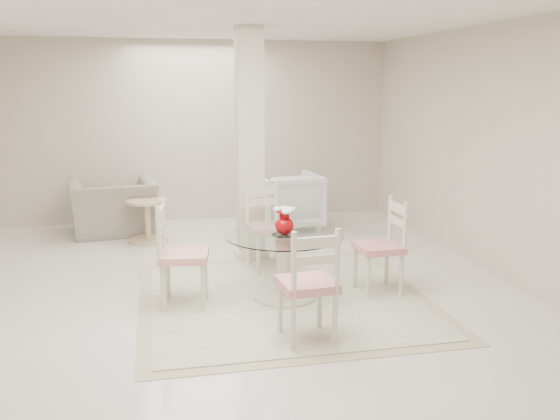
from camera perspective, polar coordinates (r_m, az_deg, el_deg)
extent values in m
plane|color=white|center=(5.95, -5.59, -8.25)|extent=(7.00, 7.00, 0.00)
cube|color=beige|center=(9.10, -8.31, 7.47)|extent=(6.00, 0.02, 2.70)
cube|color=beige|center=(2.25, 4.00, -6.39)|extent=(6.00, 0.02, 2.70)
cube|color=beige|center=(6.65, 20.88, 5.15)|extent=(0.02, 7.00, 2.70)
cube|color=white|center=(5.62, -6.18, 18.54)|extent=(6.00, 7.00, 0.02)
cube|color=beige|center=(6.97, -2.94, 6.21)|extent=(0.30, 0.30, 2.70)
cube|color=tan|center=(5.84, 0.41, -8.56)|extent=(2.77, 2.77, 0.01)
cube|color=beige|center=(5.84, 0.41, -8.49)|extent=(2.54, 2.54, 0.01)
cylinder|color=beige|center=(5.83, 0.41, -8.39)|extent=(0.59, 0.59, 0.04)
cylinder|color=beige|center=(5.73, 0.42, -5.41)|extent=(0.15, 0.15, 0.61)
cylinder|color=beige|center=(5.65, 0.42, -2.59)|extent=(0.24, 0.24, 0.02)
cylinder|color=white|center=(5.64, 0.42, -2.42)|extent=(1.13, 1.13, 0.01)
ellipsoid|color=#9F0409|center=(5.62, 0.43, -1.53)|extent=(0.18, 0.18, 0.17)
cylinder|color=#9F0409|center=(5.60, 0.43, -0.48)|extent=(0.10, 0.10, 0.05)
cylinder|color=#9F0409|center=(5.59, 0.43, -0.13)|extent=(0.16, 0.16, 0.02)
ellipsoid|color=white|center=(5.59, 0.43, 0.12)|extent=(0.10, 0.10, 0.05)
ellipsoid|color=white|center=(5.62, 0.93, 0.04)|extent=(0.10, 0.10, 0.05)
ellipsoid|color=white|center=(5.61, -0.14, 0.06)|extent=(0.10, 0.10, 0.05)
ellipsoid|color=white|center=(5.54, 0.65, -0.19)|extent=(0.10, 0.10, 0.05)
ellipsoid|color=white|center=(5.56, 0.96, 0.00)|extent=(0.10, 0.10, 0.05)
cylinder|color=beige|center=(6.10, 7.25, -5.58)|extent=(0.04, 0.04, 0.44)
cylinder|color=beige|center=(5.80, 8.49, -6.57)|extent=(0.04, 0.04, 0.44)
cylinder|color=beige|center=(6.23, 10.22, -5.30)|extent=(0.04, 0.04, 0.44)
cylinder|color=beige|center=(5.93, 11.59, -6.25)|extent=(0.04, 0.04, 0.44)
cube|color=red|center=(5.94, 9.47, -3.58)|extent=(0.44, 0.44, 0.07)
cube|color=beige|center=(5.94, 11.27, -0.46)|extent=(0.06, 0.38, 0.52)
cylinder|color=beige|center=(6.44, -2.10, -4.49)|extent=(0.04, 0.04, 0.45)
cylinder|color=beige|center=(6.56, 0.81, -4.18)|extent=(0.04, 0.04, 0.45)
cylinder|color=beige|center=(6.76, -3.07, -3.69)|extent=(0.04, 0.04, 0.45)
cylinder|color=beige|center=(6.87, -0.28, -3.41)|extent=(0.04, 0.04, 0.45)
cube|color=#B41D13|center=(6.59, -1.17, -1.77)|extent=(0.49, 0.49, 0.07)
cube|color=beige|center=(6.70, -1.75, 1.32)|extent=(0.39, 0.10, 0.53)
cylinder|color=beige|center=(5.48, -7.39, -7.53)|extent=(0.04, 0.04, 0.46)
cylinder|color=beige|center=(5.82, -7.19, -6.34)|extent=(0.04, 0.04, 0.46)
cylinder|color=beige|center=(5.52, -11.16, -7.54)|extent=(0.04, 0.04, 0.46)
cylinder|color=beige|center=(5.86, -10.74, -6.36)|extent=(0.04, 0.04, 0.46)
cube|color=red|center=(5.59, -9.21, -4.35)|extent=(0.50, 0.50, 0.07)
cube|color=beige|center=(5.52, -11.40, -1.02)|extent=(0.10, 0.40, 0.54)
cylinder|color=beige|center=(5.10, 3.83, -9.05)|extent=(0.04, 0.04, 0.45)
cylinder|color=beige|center=(5.00, -0.01, -9.48)|extent=(0.04, 0.04, 0.45)
cylinder|color=beige|center=(4.80, 5.30, -10.48)|extent=(0.04, 0.04, 0.45)
cylinder|color=beige|center=(4.69, 1.24, -10.99)|extent=(0.04, 0.04, 0.45)
cube|color=red|center=(4.80, 2.62, -7.12)|extent=(0.46, 0.46, 0.07)
cube|color=beige|center=(4.53, 3.47, -3.98)|extent=(0.39, 0.07, 0.53)
imported|color=#9D9482|center=(8.57, -15.74, 0.27)|extent=(1.28, 1.15, 0.75)
imported|color=white|center=(8.50, 0.68, 0.88)|extent=(0.96, 0.98, 0.82)
cylinder|color=tan|center=(8.08, -12.53, -2.83)|extent=(0.52, 0.52, 0.04)
cylinder|color=tan|center=(8.02, -12.61, -1.04)|extent=(0.08, 0.08, 0.50)
cylinder|color=tan|center=(7.96, -12.70, 0.83)|extent=(0.54, 0.54, 0.03)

